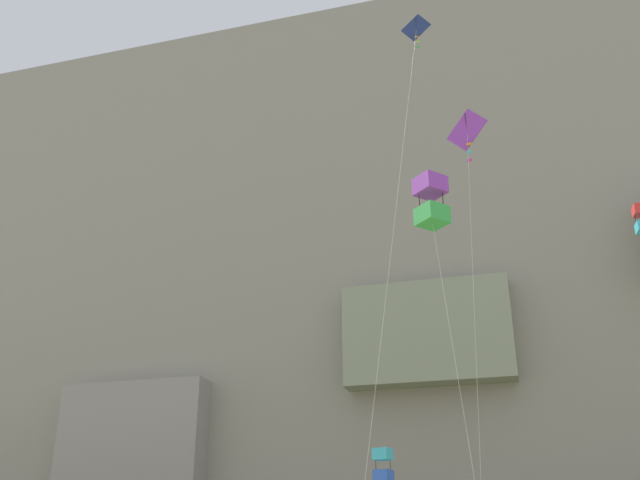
{
  "coord_description": "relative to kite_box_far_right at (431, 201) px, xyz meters",
  "views": [
    {
      "loc": [
        7.67,
        -6.22,
        1.78
      ],
      "look_at": [
        -0.98,
        23.92,
        15.46
      ],
      "focal_mm": 40.9,
      "sensor_mm": 36.0,
      "label": 1
    }
  ],
  "objects": [
    {
      "name": "kite_box_mid_left",
      "position": [
        -4.45,
        10.47,
        -9.14
      ],
      "size": [
        2.89,
        2.45,
        6.84
      ],
      "color": "#38B2D1",
      "rests_on": "ground"
    },
    {
      "name": "kite_diamond_low_right",
      "position": [
        1.29,
        8.16,
        7.69
      ],
      "size": [
        2.34,
        1.6,
        24.52
      ],
      "color": "purple",
      "rests_on": "ground"
    },
    {
      "name": "cliff_face",
      "position": [
        -4.66,
        48.97,
        13.12
      ],
      "size": [
        180.0,
        34.3,
        56.64
      ],
      "color": "gray",
      "rests_on": "ground"
    },
    {
      "name": "kite_diamond_front_field",
      "position": [
        -0.75,
        3.19,
        9.97
      ],
      "size": [
        3.63,
        5.04,
        27.79
      ],
      "color": "navy",
      "rests_on": "ground"
    },
    {
      "name": "kite_box_far_right",
      "position": [
        0.0,
        0.0,
        0.0
      ],
      "size": [
        2.1,
        2.25,
        16.24
      ],
      "color": "purple",
      "rests_on": "ground"
    }
  ]
}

